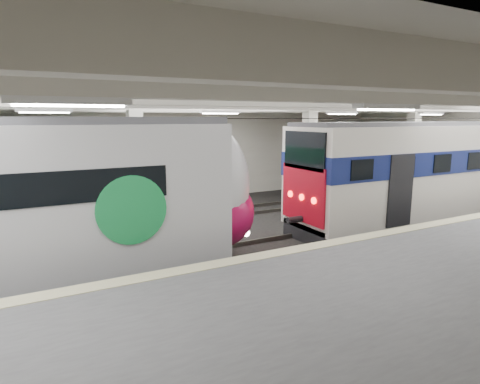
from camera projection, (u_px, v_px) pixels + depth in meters
station_hall at (273, 167)px, 12.19m from camera, size 36.00×24.00×5.75m
modern_emu at (27, 208)px, 10.78m from camera, size 14.89×3.07×4.75m
older_rer at (426, 170)px, 18.13m from camera, size 13.84×3.05×4.55m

